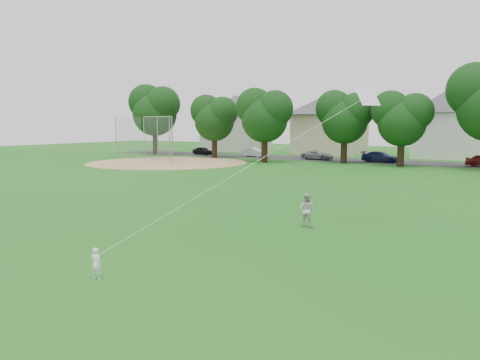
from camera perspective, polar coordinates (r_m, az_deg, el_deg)
The scene contains 10 objects.
ground at distance 15.82m, azimuth -3.11°, elevation -9.10°, with size 160.00×160.00×0.00m, color #155B16.
street at distance 55.33m, azimuth 22.64°, elevation 1.82°, with size 90.00×7.00×0.01m, color #2D2D30.
dirt_infield at distance 53.50m, azimuth -8.81°, elevation 2.12°, with size 18.00×18.00×0.02m, color #9E7F51.
toddler at distance 13.89m, azimuth -17.13°, elevation -9.70°, with size 0.34×0.22×0.92m, color white.
older_boy at distance 20.07m, azimuth 8.12°, elevation -3.62°, with size 0.70×0.55×1.45m, color beige.
kite at distance 16.15m, azimuth 2.14°, elevation 2.32°, with size 2.79×5.95×12.44m.
baseball_backstop at distance 56.79m, azimuth -10.51°, elevation 4.98°, with size 11.44×4.68×5.20m.
tree_row at distance 49.57m, azimuth 23.69°, elevation 8.28°, with size 81.93×9.48×10.33m.
parked_cars at distance 54.55m, azimuth 20.98°, elevation 2.48°, with size 54.55×2.25×1.29m.
house_row at distance 65.45m, azimuth 22.04°, elevation 7.09°, with size 76.57×13.42×10.52m.
Camera 1 is at (8.73, -12.46, 4.35)m, focal length 35.00 mm.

